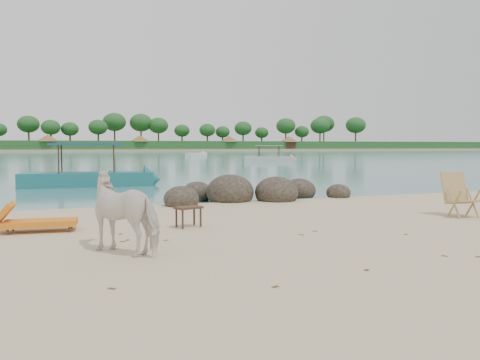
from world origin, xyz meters
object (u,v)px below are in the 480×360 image
object	(u,v)px
side_table	(189,218)
deck_chair	(464,196)
boulders	(249,194)
boat_near	(87,150)
lounge_chair	(41,220)
cow	(128,213)

from	to	relation	value
side_table	deck_chair	world-z (taller)	deck_chair
boulders	boat_near	xyz separation A→B (m)	(-4.67, 7.71, 1.31)
lounge_chair	deck_chair	xyz separation A→B (m)	(9.43, -1.32, 0.28)
side_table	boat_near	distance (m)	12.20
boulders	cow	world-z (taller)	cow
boulders	boat_near	world-z (taller)	boat_near
side_table	lounge_chair	xyz separation A→B (m)	(-2.89, 0.50, 0.04)
boulders	cow	size ratio (longest dim) A/B	4.04
side_table	boat_near	xyz separation A→B (m)	(-1.68, 12.01, 1.31)
cow	lounge_chair	world-z (taller)	cow
cow	boat_near	distance (m)	13.88
side_table	deck_chair	xyz separation A→B (m)	(6.54, -0.82, 0.32)
deck_chair	boat_near	xyz separation A→B (m)	(-8.22, 12.83, 0.99)
boulders	deck_chair	bearing A→B (deg)	-55.17
side_table	boulders	bearing A→B (deg)	37.59
cow	boat_near	bearing A→B (deg)	-129.53
boulders	cow	bearing A→B (deg)	-125.75
side_table	cow	bearing A→B (deg)	-145.49
lounge_chair	boat_near	bearing A→B (deg)	89.03
boulders	lounge_chair	world-z (taller)	boulders
boulders	side_table	xyz separation A→B (m)	(-2.98, -4.29, 0.00)
deck_chair	boat_near	world-z (taller)	boat_near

